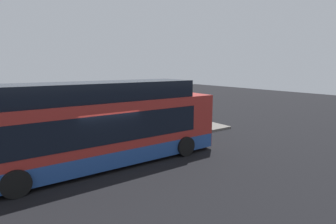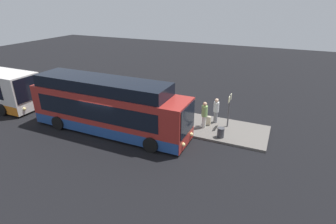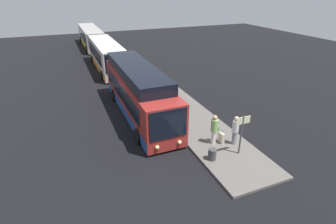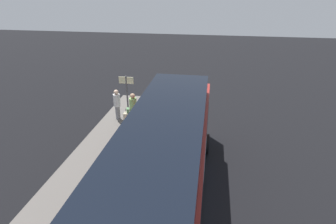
# 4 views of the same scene
# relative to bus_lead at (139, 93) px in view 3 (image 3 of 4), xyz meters

# --- Properties ---
(ground) EXTENTS (80.00, 80.00, 0.00)m
(ground) POSITION_rel_bus_lead_xyz_m (0.08, -0.26, -1.64)
(ground) COLOR black
(platform) EXTENTS (20.00, 3.55, 0.15)m
(platform) POSITION_rel_bus_lead_xyz_m (0.08, 3.12, -1.57)
(platform) COLOR #605B56
(platform) RESTS_ON ground
(bus_lead) EXTENTS (11.21, 2.79, 3.64)m
(bus_lead) POSITION_rel_bus_lead_xyz_m (0.00, 0.00, 0.00)
(bus_lead) COLOR maroon
(bus_lead) RESTS_ON ground
(bus_second) EXTENTS (11.00, 2.76, 3.02)m
(bus_second) POSITION_rel_bus_lead_xyz_m (-12.81, 0.00, -0.15)
(bus_second) COLOR silver
(bus_second) RESTS_ON ground
(bus_third) EXTENTS (12.27, 2.77, 2.84)m
(bus_third) POSITION_rel_bus_lead_xyz_m (-26.12, 0.00, -0.23)
(bus_third) COLOR #B2ADA8
(bus_third) RESTS_ON ground
(passenger_boarding) EXTENTS (0.54, 0.66, 1.86)m
(passenger_boarding) POSITION_rel_bus_lead_xyz_m (5.82, 2.84, -0.49)
(passenger_boarding) COLOR silver
(passenger_boarding) RESTS_ON platform
(passenger_waiting) EXTENTS (0.48, 0.48, 1.81)m
(passenger_waiting) POSITION_rel_bus_lead_xyz_m (6.35, 3.95, -0.51)
(passenger_waiting) COLOR gray
(passenger_waiting) RESTS_ON platform
(suitcase) EXTENTS (0.42, 0.20, 0.87)m
(suitcase) POSITION_rel_bus_lead_xyz_m (5.95, 3.32, -1.18)
(suitcase) COLOR beige
(suitcase) RESTS_ON platform
(sign_post) EXTENTS (0.10, 0.89, 2.35)m
(sign_post) POSITION_rel_bus_lead_xyz_m (7.29, 3.63, 0.03)
(sign_post) COLOR #4C4C51
(sign_post) RESTS_ON platform
(trash_bin) EXTENTS (0.44, 0.44, 0.65)m
(trash_bin) POSITION_rel_bus_lead_xyz_m (7.22, 1.92, -1.17)
(trash_bin) COLOR #3F3F44
(trash_bin) RESTS_ON platform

